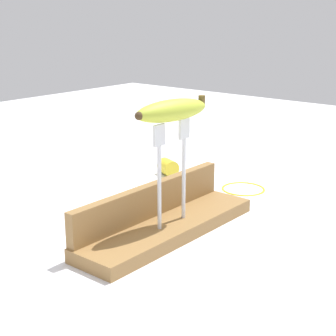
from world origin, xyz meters
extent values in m
plane|color=silver|center=(0.00, 0.00, 0.00)|extent=(3.00, 3.00, 0.00)
cube|color=olive|center=(0.00, 0.00, 0.01)|extent=(0.39, 0.10, 0.02)
cube|color=olive|center=(0.00, 0.04, 0.06)|extent=(0.38, 0.02, 0.06)
cylinder|color=silver|center=(-0.03, -0.01, 0.10)|extent=(0.01, 0.01, 0.15)
cube|color=silver|center=(-0.03, -0.01, 0.19)|extent=(0.03, 0.01, 0.04)
cylinder|color=silver|center=(0.03, -0.01, 0.10)|extent=(0.01, 0.01, 0.15)
cube|color=silver|center=(0.03, -0.01, 0.19)|extent=(0.03, 0.01, 0.04)
ellipsoid|color=#B2C138|center=(0.00, -0.01, 0.23)|extent=(0.16, 0.06, 0.04)
cylinder|color=brown|center=(0.07, -0.02, 0.24)|extent=(0.01, 0.01, 0.02)
sphere|color=#3F2D19|center=(-0.07, 0.00, 0.23)|extent=(0.01, 0.01, 0.01)
cylinder|color=silver|center=(-0.05, 0.35, 0.00)|extent=(0.15, 0.03, 0.01)
cylinder|color=yellow|center=(0.28, 0.23, 0.02)|extent=(0.05, 0.06, 0.04)
cylinder|color=beige|center=(0.29, 0.25, 0.02)|extent=(0.03, 0.02, 0.03)
torus|color=gold|center=(0.30, 0.03, 0.00)|extent=(0.10, 0.10, 0.00)
camera|label=1|loc=(-0.69, -0.58, 0.39)|focal=57.82mm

